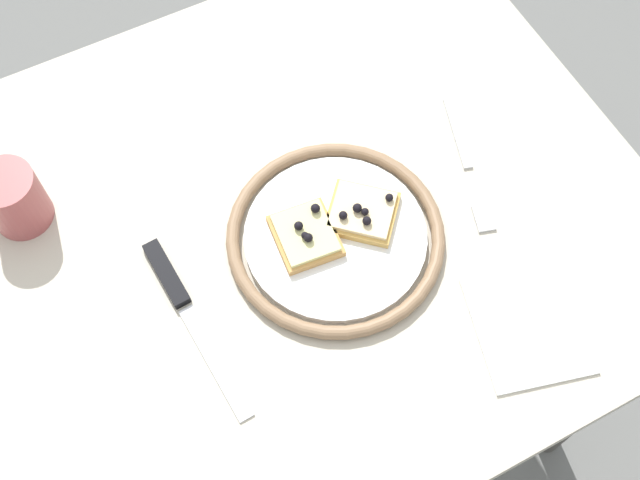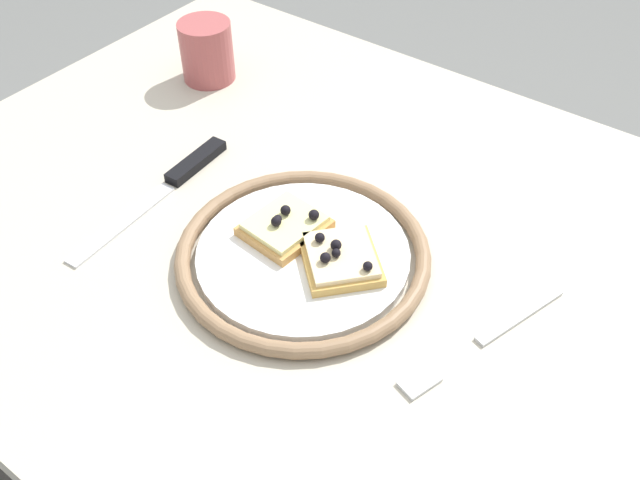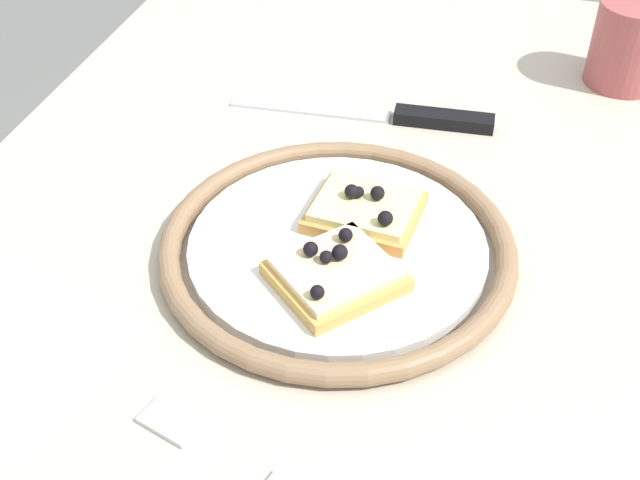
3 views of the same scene
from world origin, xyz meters
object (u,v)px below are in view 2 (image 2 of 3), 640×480
at_px(pizza_slice_far, 341,258).
at_px(fork, 484,339).
at_px(pizza_slice_near, 285,225).
at_px(plate, 303,254).
at_px(dining_table, 294,276).
at_px(cup, 207,51).
at_px(knife, 175,179).

relative_size(pizza_slice_far, fork, 0.55).
bearing_deg(pizza_slice_near, plate, 158.75).
distance_m(plate, pizza_slice_near, 0.04).
height_order(dining_table, cup, cup).
relative_size(plate, cup, 3.22).
height_order(pizza_slice_near, knife, pizza_slice_near).
bearing_deg(cup, dining_table, 149.88).
height_order(pizza_slice_far, cup, cup).
xyz_separation_m(pizza_slice_far, fork, (-0.16, -0.01, -0.02)).
bearing_deg(pizza_slice_near, knife, 0.23).
bearing_deg(cup, fork, 160.17).
relative_size(plate, knife, 1.09).
relative_size(knife, fork, 1.22).
distance_m(plate, pizza_slice_far, 0.04).
relative_size(knife, cup, 2.94).
height_order(dining_table, plate, plate).
bearing_deg(cup, plate, 147.56).
bearing_deg(cup, pizza_slice_far, 151.61).
height_order(knife, cup, cup).
distance_m(pizza_slice_near, pizza_slice_far, 0.07).
distance_m(dining_table, knife, 0.18).
xyz_separation_m(pizza_slice_near, fork, (-0.23, -0.00, -0.02)).
xyz_separation_m(knife, cup, (0.13, -0.19, 0.04)).
distance_m(dining_table, plate, 0.13).
xyz_separation_m(pizza_slice_far, cup, (0.36, -0.20, 0.02)).
bearing_deg(plate, cup, -32.44).
xyz_separation_m(dining_table, plate, (-0.05, 0.05, 0.11)).
height_order(pizza_slice_far, knife, pizza_slice_far).
bearing_deg(pizza_slice_near, pizza_slice_far, 176.63).
height_order(knife, fork, knife).
bearing_deg(dining_table, fork, 172.79).
bearing_deg(knife, fork, -179.29).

